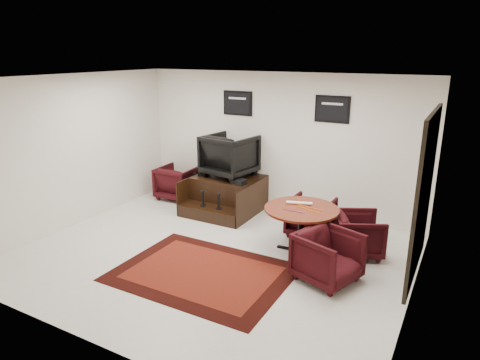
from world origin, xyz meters
name	(u,v)px	position (x,y,z in m)	size (l,w,h in m)	color
ground	(212,255)	(0.00, 0.00, 0.00)	(6.00, 6.00, 0.00)	silver
room_shell	(238,149)	(0.41, 0.12, 1.79)	(6.02, 5.02, 2.81)	white
area_rug	(203,273)	(0.19, -0.56, 0.01)	(2.54, 1.90, 0.01)	black
shine_podium	(227,195)	(-0.85, 1.91, 0.32)	(1.36, 1.40, 0.70)	black
shine_chair	(230,153)	(-0.85, 2.05, 1.18)	(0.93, 0.87, 0.96)	black
shoes_pair	(204,173)	(-1.36, 1.86, 0.75)	(0.29, 0.32, 0.10)	black
polish_kit	(239,181)	(-0.42, 1.65, 0.75)	(0.28, 0.19, 0.10)	black
umbrella_black	(191,188)	(-1.65, 1.76, 0.39)	(0.29, 0.11, 0.79)	black
umbrella_hooked	(197,184)	(-1.61, 1.93, 0.43)	(0.32, 0.12, 0.86)	black
armchair_side	(177,181)	(-2.20, 2.03, 0.40)	(0.78, 0.73, 0.80)	black
meeting_table	(301,213)	(1.21, 0.78, 0.69)	(1.19, 1.19, 0.78)	#4D180B
table_chair_back	(311,215)	(1.11, 1.54, 0.38)	(0.74, 0.69, 0.76)	black
table_chair_window	(358,232)	(2.04, 1.18, 0.38)	(0.74, 0.69, 0.76)	black
table_chair_corner	(328,255)	(1.87, 0.13, 0.41)	(0.79, 0.74, 0.81)	black
paper_roll	(299,203)	(1.11, 0.92, 0.80)	(0.05, 0.05, 0.42)	white
table_clutter	(306,209)	(1.29, 0.75, 0.78)	(0.57, 0.33, 0.01)	orange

